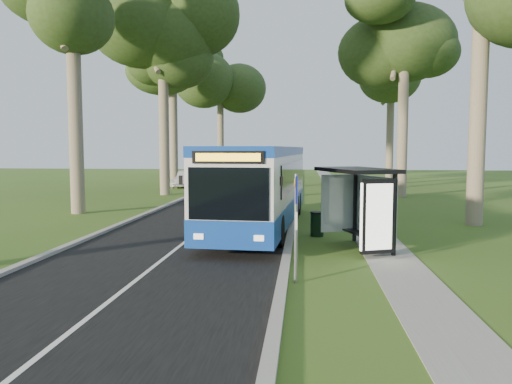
# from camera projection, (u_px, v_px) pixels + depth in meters

# --- Properties ---
(ground) EXTENTS (120.00, 120.00, 0.00)m
(ground) POSITION_uv_depth(u_px,v_px,m) (288.00, 251.00, 15.43)
(ground) COLOR #37581B
(ground) RESTS_ON ground
(road) EXTENTS (7.00, 100.00, 0.02)m
(road) POSITION_uv_depth(u_px,v_px,m) (226.00, 210.00, 25.68)
(road) COLOR black
(road) RESTS_ON ground
(kerb_east) EXTENTS (0.25, 100.00, 0.12)m
(kerb_east) POSITION_uv_depth(u_px,v_px,m) (294.00, 210.00, 25.34)
(kerb_east) COLOR #9E9B93
(kerb_east) RESTS_ON ground
(kerb_west) EXTENTS (0.25, 100.00, 0.12)m
(kerb_west) POSITION_uv_depth(u_px,v_px,m) (160.00, 208.00, 26.01)
(kerb_west) COLOR #9E9B93
(kerb_west) RESTS_ON ground
(centre_line) EXTENTS (0.12, 100.00, 0.00)m
(centre_line) POSITION_uv_depth(u_px,v_px,m) (226.00, 210.00, 25.68)
(centre_line) COLOR white
(centre_line) RESTS_ON road
(footpath) EXTENTS (1.50, 100.00, 0.02)m
(footpath) POSITION_uv_depth(u_px,v_px,m) (354.00, 211.00, 25.05)
(footpath) COLOR gray
(footpath) RESTS_ON ground
(bus) EXTENTS (3.29, 12.30, 3.23)m
(bus) POSITION_uv_depth(u_px,v_px,m) (261.00, 186.00, 19.69)
(bus) COLOR silver
(bus) RESTS_ON ground
(bus_stop_sign) EXTENTS (0.09, 0.36, 2.57)m
(bus_stop_sign) POSITION_uv_depth(u_px,v_px,m) (296.00, 216.00, 11.61)
(bus_stop_sign) COLOR gray
(bus_stop_sign) RESTS_ON ground
(bus_shelter) EXTENTS (2.57, 3.35, 2.55)m
(bus_shelter) POSITION_uv_depth(u_px,v_px,m) (362.00, 194.00, 15.11)
(bus_shelter) COLOR black
(bus_shelter) RESTS_ON ground
(litter_bin) EXTENTS (0.51, 0.51, 0.89)m
(litter_bin) POSITION_uv_depth(u_px,v_px,m) (317.00, 224.00, 17.97)
(litter_bin) COLOR black
(litter_bin) RESTS_ON ground
(car_white) EXTENTS (2.45, 4.24, 1.36)m
(car_white) POSITION_uv_depth(u_px,v_px,m) (188.00, 179.00, 40.97)
(car_white) COLOR white
(car_white) RESTS_ON ground
(car_silver) EXTENTS (1.74, 4.12, 1.32)m
(car_silver) POSITION_uv_depth(u_px,v_px,m) (187.00, 179.00, 40.73)
(car_silver) COLOR #B3B5BB
(car_silver) RESTS_ON ground
(tree_west_c) EXTENTS (5.20, 5.20, 15.35)m
(tree_west_c) POSITION_uv_depth(u_px,v_px,m) (162.00, 25.00, 33.15)
(tree_west_c) COLOR #7A6B56
(tree_west_c) RESTS_ON ground
(tree_west_d) EXTENTS (5.20, 5.20, 17.09)m
(tree_west_d) POSITION_uv_depth(u_px,v_px,m) (172.00, 39.00, 43.15)
(tree_west_d) COLOR #7A6B56
(tree_west_d) RESTS_ON ground
(tree_west_e) EXTENTS (5.20, 5.20, 15.67)m
(tree_west_e) POSITION_uv_depth(u_px,v_px,m) (220.00, 69.00, 52.91)
(tree_west_e) COLOR #7A6B56
(tree_west_e) RESTS_ON ground
(tree_east_c) EXTENTS (5.20, 5.20, 14.64)m
(tree_east_c) POSITION_uv_depth(u_px,v_px,m) (405.00, 27.00, 31.68)
(tree_east_c) COLOR #7A6B56
(tree_east_c) RESTS_ON ground
(tree_east_d) EXTENTS (5.20, 5.20, 13.70)m
(tree_east_d) POSITION_uv_depth(u_px,v_px,m) (391.00, 68.00, 43.52)
(tree_east_d) COLOR #7A6B56
(tree_east_d) RESTS_ON ground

